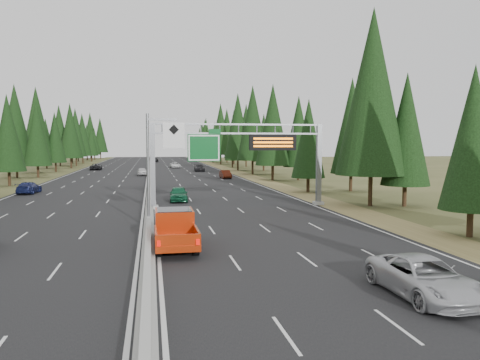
# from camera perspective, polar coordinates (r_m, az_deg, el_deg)

# --- Properties ---
(road) EXTENTS (32.00, 260.00, 0.08)m
(road) POSITION_cam_1_polar(r_m,az_deg,el_deg) (88.27, -10.89, 0.48)
(road) COLOR black
(road) RESTS_ON ground
(shoulder_right) EXTENTS (3.60, 260.00, 0.06)m
(shoulder_right) POSITION_cam_1_polar(r_m,az_deg,el_deg) (90.00, 0.52, 0.63)
(shoulder_right) COLOR olive
(shoulder_right) RESTS_ON ground
(shoulder_left) EXTENTS (3.60, 260.00, 0.06)m
(shoulder_left) POSITION_cam_1_polar(r_m,az_deg,el_deg) (90.09, -22.29, 0.30)
(shoulder_left) COLOR #424721
(shoulder_left) RESTS_ON ground
(median_barrier) EXTENTS (0.70, 260.00, 0.85)m
(median_barrier) POSITION_cam_1_polar(r_m,az_deg,el_deg) (88.24, -10.89, 0.72)
(median_barrier) COLOR gray
(median_barrier) RESTS_ON road
(sign_gantry) EXTENTS (16.75, 0.98, 7.80)m
(sign_gantry) POSITION_cam_1_polar(r_m,az_deg,el_deg) (43.83, 0.67, 3.48)
(sign_gantry) COLOR slate
(sign_gantry) RESTS_ON road
(hov_sign_pole) EXTENTS (2.80, 0.50, 8.00)m
(hov_sign_pole) POSITION_cam_1_polar(r_m,az_deg,el_deg) (33.06, -10.15, 2.17)
(hov_sign_pole) COLOR slate
(hov_sign_pole) RESTS_ON road
(tree_row_right) EXTENTS (11.68, 241.77, 18.87)m
(tree_row_right) POSITION_cam_1_polar(r_m,az_deg,el_deg) (89.90, 3.38, 6.29)
(tree_row_right) COLOR black
(tree_row_right) RESTS_ON ground
(silver_minivan) EXTENTS (2.62, 5.51, 1.52)m
(silver_minivan) POSITION_cam_1_polar(r_m,az_deg,el_deg) (19.76, 21.49, -10.98)
(silver_minivan) COLOR #B4B5B9
(silver_minivan) RESTS_ON road
(red_pickup) EXTENTS (2.29, 6.41, 2.09)m
(red_pickup) POSITION_cam_1_polar(r_m,az_deg,el_deg) (27.36, -7.97, -5.62)
(red_pickup) COLOR black
(red_pickup) RESTS_ON road
(car_ahead_green) EXTENTS (2.00, 4.56, 1.53)m
(car_ahead_green) POSITION_cam_1_polar(r_m,az_deg,el_deg) (48.70, -7.49, -1.68)
(car_ahead_green) COLOR #135635
(car_ahead_green) RESTS_ON road
(car_ahead_dkred) EXTENTS (1.64, 4.31, 1.40)m
(car_ahead_dkred) POSITION_cam_1_polar(r_m,az_deg,el_deg) (80.16, -1.79, 0.70)
(car_ahead_dkred) COLOR #4D170B
(car_ahead_dkred) RESTS_ON road
(car_ahead_dkgrey) EXTENTS (2.22, 5.18, 1.49)m
(car_ahead_dkgrey) POSITION_cam_1_polar(r_m,az_deg,el_deg) (101.29, -4.97, 1.48)
(car_ahead_dkgrey) COLOR black
(car_ahead_dkgrey) RESTS_ON road
(car_ahead_white) EXTENTS (2.66, 5.11, 1.38)m
(car_ahead_white) POSITION_cam_1_polar(r_m,az_deg,el_deg) (116.56, -7.91, 1.81)
(car_ahead_white) COLOR white
(car_ahead_white) RESTS_ON road
(car_ahead_far) EXTENTS (2.20, 4.56, 1.50)m
(car_ahead_far) POSITION_cam_1_polar(r_m,az_deg,el_deg) (155.17, -10.30, 2.44)
(car_ahead_far) COLOR black
(car_ahead_far) RESTS_ON road
(car_onc_blue) EXTENTS (2.22, 4.89, 1.39)m
(car_onc_blue) POSITION_cam_1_polar(r_m,az_deg,el_deg) (61.23, -24.35, -0.85)
(car_onc_blue) COLOR #161E4F
(car_onc_blue) RESTS_ON road
(car_onc_white) EXTENTS (1.88, 4.47, 1.51)m
(car_onc_white) POSITION_cam_1_polar(r_m,az_deg,el_deg) (89.46, -11.86, 1.02)
(car_onc_white) COLOR silver
(car_onc_white) RESTS_ON road
(car_onc_far) EXTENTS (2.47, 5.23, 1.44)m
(car_onc_far) POSITION_cam_1_polar(r_m,az_deg,el_deg) (111.43, -17.13, 1.56)
(car_onc_far) COLOR black
(car_onc_far) RESTS_ON road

